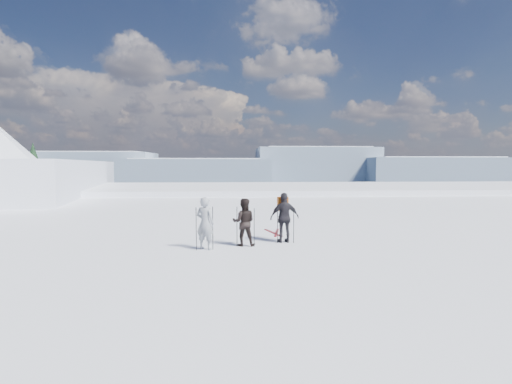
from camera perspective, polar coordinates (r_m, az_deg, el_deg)
lake_basin at (r=41.39m, az=0.50°, el=-8.82°), size 820.00×820.00×71.62m
far_mountain_range at (r=466.28m, az=0.31°, el=2.79°), size 770.00×110.00×53.00m
skier_grey at (r=12.64m, az=-7.30°, el=-4.45°), size 0.72×0.63×1.66m
skier_dark at (r=13.12m, az=-1.76°, el=-4.32°), size 0.81×0.66×1.57m
skier_pack at (r=13.69m, az=4.11°, el=-3.68°), size 1.05×0.55×1.71m
backpack at (r=13.82m, az=3.85°, el=0.96°), size 0.39×0.25×0.48m
ski_poles at (r=13.03m, az=-1.58°, el=-4.99°), size 3.23×1.04×1.36m
skis_loose at (r=15.64m, az=2.71°, el=-5.82°), size 0.61×1.69×0.03m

